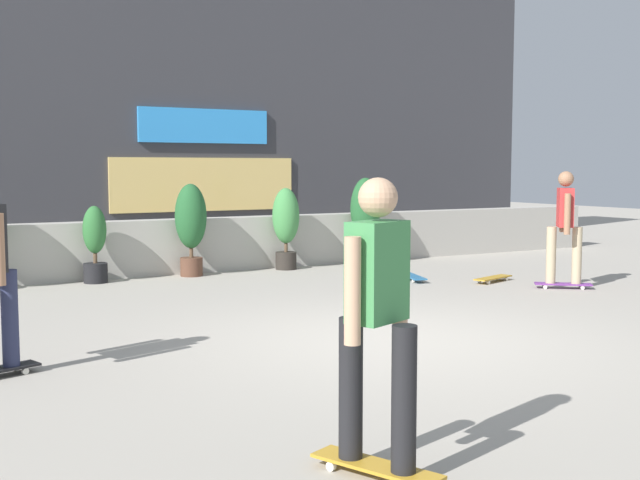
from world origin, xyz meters
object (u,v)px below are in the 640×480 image
(potted_plant_3, at_px, (286,223))
(skateboard_aside, at_px, (493,278))
(potted_plant_1, at_px, (95,243))
(skater_mid_plaza, at_px, (377,313))
(skateboard_near_camera, at_px, (413,276))
(potted_plant_4, at_px, (365,214))
(potted_plant_2, at_px, (191,223))
(skater_by_wall_left, at_px, (565,224))

(potted_plant_3, distance_m, skateboard_aside, 3.66)
(potted_plant_1, distance_m, skater_mid_plaza, 8.55)
(potted_plant_3, distance_m, skateboard_near_camera, 2.55)
(skater_mid_plaza, bearing_deg, potted_plant_1, 86.20)
(potted_plant_4, relative_size, skateboard_near_camera, 1.90)
(potted_plant_2, xyz_separation_m, skateboard_aside, (3.77, -2.94, -0.80))
(potted_plant_2, height_order, potted_plant_3, potted_plant_2)
(potted_plant_1, xyz_separation_m, potted_plant_2, (1.54, 0.00, 0.26))
(potted_plant_2, relative_size, potted_plant_3, 1.06)
(potted_plant_4, height_order, skateboard_near_camera, potted_plant_4)
(potted_plant_3, xyz_separation_m, skater_by_wall_left, (2.48, -3.95, 0.14))
(skateboard_aside, bearing_deg, potted_plant_3, 124.88)
(potted_plant_1, relative_size, potted_plant_3, 0.84)
(potted_plant_1, bearing_deg, skateboard_aside, -28.98)
(potted_plant_3, height_order, skateboard_near_camera, potted_plant_3)
(potted_plant_4, height_order, skater_by_wall_left, skater_by_wall_left)
(potted_plant_2, bearing_deg, potted_plant_1, 180.00)
(potted_plant_4, relative_size, skater_mid_plaza, 0.92)
(potted_plant_2, height_order, potted_plant_4, potted_plant_4)
(potted_plant_1, xyz_separation_m, potted_plant_3, (3.26, 0.00, 0.19))
(potted_plant_1, relative_size, potted_plant_4, 0.75)
(skater_by_wall_left, distance_m, skateboard_aside, 1.41)
(skater_by_wall_left, relative_size, skateboard_near_camera, 2.06)
(skater_mid_plaza, height_order, skateboard_near_camera, skater_mid_plaza)
(potted_plant_1, bearing_deg, skater_by_wall_left, -34.54)
(potted_plant_3, bearing_deg, potted_plant_1, -180.00)
(skateboard_aside, bearing_deg, potted_plant_4, 98.26)
(skater_mid_plaza, height_order, skateboard_aside, skater_mid_plaza)
(skater_mid_plaza, relative_size, skateboard_near_camera, 2.06)
(skater_by_wall_left, bearing_deg, potted_plant_2, 136.75)
(potted_plant_1, height_order, skateboard_near_camera, potted_plant_1)
(potted_plant_1, xyz_separation_m, skateboard_aside, (5.31, -2.94, -0.55))
(potted_plant_4, height_order, skater_mid_plaza, skater_mid_plaza)
(skater_mid_plaza, xyz_separation_m, skateboard_near_camera, (4.90, 6.33, -0.88))
(potted_plant_4, distance_m, skater_by_wall_left, 4.04)
(potted_plant_3, relative_size, skateboard_aside, 1.70)
(skateboard_near_camera, height_order, skateboard_aside, same)
(potted_plant_2, xyz_separation_m, skater_by_wall_left, (4.20, -3.95, 0.08))
(skateboard_aside, bearing_deg, skateboard_near_camera, 142.45)
(potted_plant_1, bearing_deg, potted_plant_3, 0.00)
(potted_plant_1, distance_m, potted_plant_3, 3.27)
(potted_plant_2, distance_m, skater_mid_plaza, 8.78)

